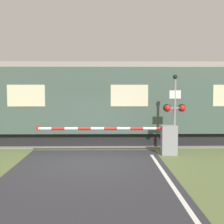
# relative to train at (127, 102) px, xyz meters

# --- Properties ---
(ground_plane) EXTENTS (80.00, 80.00, 0.00)m
(ground_plane) POSITION_rel_train_xyz_m (-1.53, -4.00, -1.93)
(ground_plane) COLOR #5B6B3D
(track_bed) EXTENTS (36.00, 3.20, 0.13)m
(track_bed) POSITION_rel_train_xyz_m (-1.53, 0.00, -1.90)
(track_bed) COLOR gray
(track_bed) RESTS_ON ground_plane
(train) EXTENTS (16.21, 2.77, 3.76)m
(train) POSITION_rel_train_xyz_m (0.00, 0.00, 0.00)
(train) COLOR black
(train) RESTS_ON ground_plane
(crossing_barrier) EXTENTS (5.48, 0.44, 1.15)m
(crossing_barrier) POSITION_rel_train_xyz_m (1.02, -2.86, -1.27)
(crossing_barrier) COLOR gray
(crossing_barrier) RESTS_ON ground_plane
(signal_post) EXTENTS (0.89, 0.26, 3.13)m
(signal_post) POSITION_rel_train_xyz_m (1.69, -2.70, -0.15)
(signal_post) COLOR gray
(signal_post) RESTS_ON ground_plane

